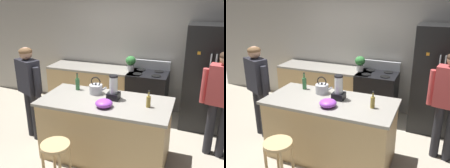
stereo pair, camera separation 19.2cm
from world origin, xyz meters
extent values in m
plane|color=#B2A893|center=(0.00, 0.00, 0.00)|extent=(14.00, 14.00, 0.00)
cube|color=#BCB7AD|center=(0.00, 1.95, 1.35)|extent=(8.00, 0.10, 2.70)
cube|color=tan|center=(0.00, 0.00, 0.44)|extent=(1.83, 0.84, 0.88)
cube|color=gray|center=(0.00, 0.00, 0.90)|extent=(1.89, 0.90, 0.04)
cube|color=tan|center=(-0.80, 1.55, 0.44)|extent=(2.00, 0.64, 0.88)
cube|color=gray|center=(-0.80, 1.55, 0.90)|extent=(2.00, 0.64, 0.04)
cube|color=black|center=(1.43, 1.50, 0.95)|extent=(0.90, 0.70, 1.89)
cylinder|color=#B7BABF|center=(1.39, 1.13, 1.04)|extent=(0.02, 0.02, 0.85)
cylinder|color=#B7BABF|center=(1.47, 1.13, 1.04)|extent=(0.02, 0.02, 0.85)
cube|color=red|center=(1.50, 1.15, 1.30)|extent=(0.05, 0.01, 0.05)
cube|color=orange|center=(1.20, 1.15, 1.46)|extent=(0.05, 0.01, 0.05)
cube|color=black|center=(0.32, 1.52, 0.46)|extent=(0.76, 0.64, 0.92)
cube|color=black|center=(0.32, 1.20, 0.42)|extent=(0.60, 0.01, 0.24)
cube|color=#B7BABF|center=(0.32, 1.81, 1.01)|extent=(0.76, 0.06, 0.18)
cylinder|color=black|center=(0.14, 1.37, 0.93)|extent=(0.18, 0.18, 0.01)
cylinder|color=black|center=(0.50, 1.37, 0.93)|extent=(0.18, 0.18, 0.01)
cylinder|color=black|center=(0.14, 1.67, 0.93)|extent=(0.18, 0.18, 0.01)
cylinder|color=black|center=(0.50, 1.67, 0.93)|extent=(0.18, 0.18, 0.01)
cylinder|color=#26262B|center=(-1.45, 0.14, 0.42)|extent=(0.17, 0.17, 0.84)
cylinder|color=#26262B|center=(-1.28, 0.07, 0.42)|extent=(0.17, 0.17, 0.84)
cube|color=#26262D|center=(-1.37, 0.10, 1.11)|extent=(0.45, 0.36, 0.55)
cylinder|color=#26262D|center=(-1.60, 0.20, 1.06)|extent=(0.12, 0.12, 0.50)
cylinder|color=#26262D|center=(-1.14, 0.01, 1.06)|extent=(0.12, 0.12, 0.50)
sphere|color=tan|center=(-1.37, 0.10, 1.49)|extent=(0.26, 0.26, 0.20)
ellipsoid|color=brown|center=(-1.37, 0.10, 1.52)|extent=(0.28, 0.28, 0.12)
cylinder|color=#26262B|center=(1.66, 0.57, 0.43)|extent=(0.15, 0.15, 0.85)
cylinder|color=#26262B|center=(1.48, 0.60, 0.43)|extent=(0.15, 0.15, 0.85)
cylinder|color=#B23F3F|center=(1.32, 0.63, 1.09)|extent=(0.10, 0.10, 0.53)
cylinder|color=tan|center=(-0.33, -0.84, 0.63)|extent=(0.36, 0.36, 0.04)
cylinder|color=tan|center=(-0.45, -0.95, 0.30)|extent=(0.04, 0.04, 0.61)
cylinder|color=tan|center=(-0.45, -0.72, 0.30)|extent=(0.04, 0.04, 0.61)
cylinder|color=tan|center=(-0.22, -0.72, 0.30)|extent=(0.04, 0.04, 0.61)
cylinder|color=silver|center=(-0.05, 1.55, 0.98)|extent=(0.14, 0.14, 0.12)
ellipsoid|color=#337A38|center=(-0.05, 1.55, 1.13)|extent=(0.20, 0.20, 0.18)
cube|color=black|center=(0.10, 0.09, 0.97)|extent=(0.17, 0.17, 0.10)
cylinder|color=silver|center=(0.10, 0.09, 1.14)|extent=(0.12, 0.12, 0.24)
cylinder|color=black|center=(0.10, 0.09, 1.27)|extent=(0.12, 0.12, 0.02)
cylinder|color=olive|center=(0.63, -0.01, 1.00)|extent=(0.06, 0.06, 0.15)
cylinder|color=olive|center=(0.63, -0.01, 1.11)|extent=(0.02, 0.02, 0.07)
cylinder|color=black|center=(0.63, -0.01, 1.15)|extent=(0.03, 0.03, 0.02)
cylinder|color=#2D6638|center=(-0.57, 0.26, 1.02)|extent=(0.07, 0.07, 0.18)
cylinder|color=#2D6638|center=(-0.57, 0.26, 1.15)|extent=(0.03, 0.03, 0.08)
cylinder|color=black|center=(-0.57, 0.26, 1.19)|extent=(0.03, 0.03, 0.02)
ellipsoid|color=purple|center=(0.06, -0.21, 0.98)|extent=(0.24, 0.24, 0.11)
cylinder|color=#B7BABF|center=(-0.23, 0.21, 0.99)|extent=(0.20, 0.20, 0.14)
sphere|color=black|center=(-0.23, 0.21, 1.08)|extent=(0.03, 0.03, 0.03)
cylinder|color=#B7BABF|center=(-0.10, 0.21, 1.02)|extent=(0.09, 0.03, 0.08)
torus|color=black|center=(-0.23, 0.21, 1.11)|extent=(0.16, 0.02, 0.16)
camera|label=1|loc=(1.18, -3.06, 2.36)|focal=39.92mm
camera|label=2|loc=(1.36, -2.99, 2.36)|focal=39.92mm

